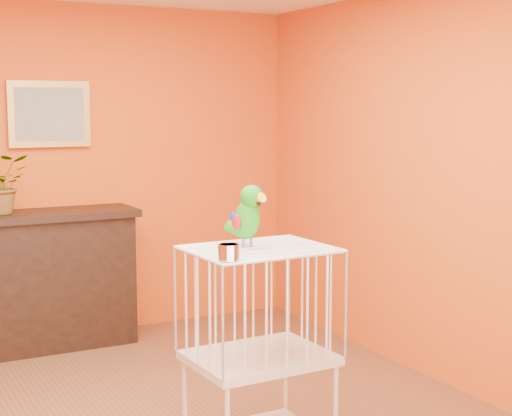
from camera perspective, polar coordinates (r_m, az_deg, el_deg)
room_shell at (r=4.06m, az=-7.45°, el=4.21°), size 4.50×4.50×4.50m
console_cabinet at (r=6.08m, az=-15.21°, el=-5.08°), size 1.40×0.50×1.04m
potted_plant at (r=5.94m, az=-18.10°, el=1.20°), size 0.46×0.49×0.34m
framed_picture at (r=6.18m, az=-14.79°, el=6.62°), size 0.62×0.04×0.50m
birdcage at (r=4.13m, az=0.24°, el=-10.10°), size 0.72×0.56×1.09m
feed_cup at (r=3.67m, az=-1.98°, el=-3.21°), size 0.11×0.11×0.07m
parrot at (r=4.02m, az=-0.64°, el=-0.52°), size 0.17×0.29×0.33m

